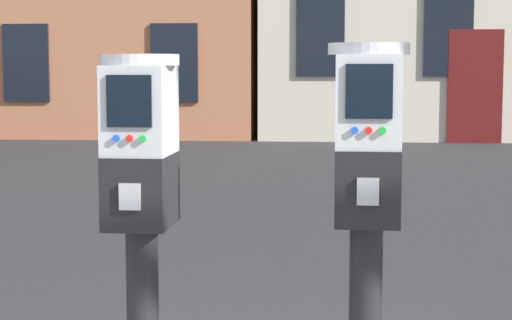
{
  "coord_description": "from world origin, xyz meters",
  "views": [
    {
      "loc": [
        0.21,
        -2.68,
        1.43
      ],
      "look_at": [
        -0.0,
        -0.2,
        1.17
      ],
      "focal_mm": 62.24,
      "sensor_mm": 36.0,
      "label": 1
    }
  ],
  "objects": [
    {
      "name": "parking_meter_near_kerb",
      "position": [
        -0.31,
        -0.3,
        1.05
      ],
      "size": [
        0.22,
        0.25,
        1.32
      ],
      "rotation": [
        0.0,
        0.0,
        -1.59
      ],
      "color": "black",
      "rests_on": "sidewalk_slab"
    },
    {
      "name": "parking_meter_twin_adjacent",
      "position": [
        0.3,
        -0.3,
        1.07
      ],
      "size": [
        0.22,
        0.25,
        1.35
      ],
      "rotation": [
        0.0,
        0.0,
        -1.59
      ],
      "color": "black",
      "rests_on": "sidewalk_slab"
    }
  ]
}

